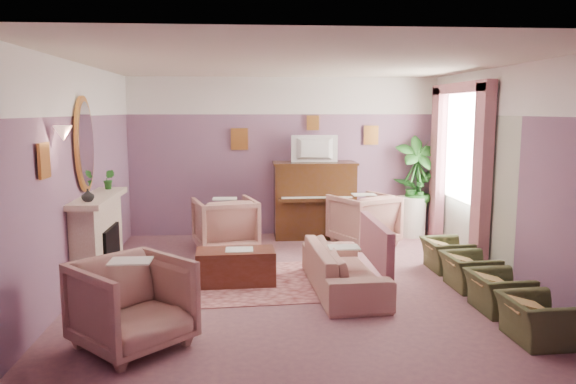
{
  "coord_description": "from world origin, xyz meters",
  "views": [
    {
      "loc": [
        -0.69,
        -6.97,
        2.22
      ],
      "look_at": [
        -0.14,
        0.4,
        1.14
      ],
      "focal_mm": 35.0,
      "sensor_mm": 36.0,
      "label": 1
    }
  ],
  "objects": [
    {
      "name": "floor",
      "position": [
        0.0,
        0.0,
        0.0
      ],
      "size": [
        5.5,
        6.0,
        0.01
      ],
      "primitive_type": "cube",
      "color": "#82555D",
      "rests_on": "ground"
    },
    {
      "name": "ceiling",
      "position": [
        0.0,
        0.0,
        2.8
      ],
      "size": [
        5.5,
        6.0,
        0.01
      ],
      "primitive_type": "cube",
      "color": "beige",
      "rests_on": "wall_back"
    },
    {
      "name": "wall_back",
      "position": [
        0.0,
        3.0,
        1.4
      ],
      "size": [
        5.5,
        0.02,
        2.8
      ],
      "primitive_type": "cube",
      "color": "#644E71",
      "rests_on": "floor"
    },
    {
      "name": "wall_front",
      "position": [
        0.0,
        -3.0,
        1.4
      ],
      "size": [
        5.5,
        0.02,
        2.8
      ],
      "primitive_type": "cube",
      "color": "#644E71",
      "rests_on": "floor"
    },
    {
      "name": "wall_left",
      "position": [
        -2.75,
        0.0,
        1.4
      ],
      "size": [
        0.02,
        6.0,
        2.8
      ],
      "primitive_type": "cube",
      "color": "#644E71",
      "rests_on": "floor"
    },
    {
      "name": "wall_right",
      "position": [
        2.75,
        0.0,
        1.4
      ],
      "size": [
        0.02,
        6.0,
        2.8
      ],
      "primitive_type": "cube",
      "color": "#644E71",
      "rests_on": "floor"
    },
    {
      "name": "picture_rail_band",
      "position": [
        0.0,
        2.99,
        2.47
      ],
      "size": [
        5.5,
        0.01,
        0.65
      ],
      "primitive_type": "cube",
      "color": "white",
      "rests_on": "wall_back"
    },
    {
      "name": "stripe_panel",
      "position": [
        2.73,
        1.3,
        1.07
      ],
      "size": [
        0.01,
        3.0,
        2.15
      ],
      "primitive_type": "cube",
      "color": "#B1B8A3",
      "rests_on": "wall_right"
    },
    {
      "name": "fireplace_surround",
      "position": [
        -2.59,
        0.2,
        0.55
      ],
      "size": [
        0.3,
        1.4,
        1.1
      ],
      "primitive_type": "cube",
      "color": "beige",
      "rests_on": "floor"
    },
    {
      "name": "fireplace_inset",
      "position": [
        -2.49,
        0.2,
        0.4
      ],
      "size": [
        0.18,
        0.72,
        0.68
      ],
      "primitive_type": "cube",
      "color": "black",
      "rests_on": "floor"
    },
    {
      "name": "fire_ember",
      "position": [
        -2.45,
        0.2,
        0.22
      ],
      "size": [
        0.06,
        0.54,
        0.1
      ],
      "primitive_type": "cube",
      "color": "#FF5D30",
      "rests_on": "floor"
    },
    {
      "name": "mantel_shelf",
      "position": [
        -2.56,
        0.2,
        1.12
      ],
      "size": [
        0.4,
        1.55,
        0.07
      ],
      "primitive_type": "cube",
      "color": "beige",
      "rests_on": "fireplace_surround"
    },
    {
      "name": "hearth",
      "position": [
        -2.39,
        0.2,
        0.01
      ],
      "size": [
        0.55,
        1.5,
        0.02
      ],
      "primitive_type": "cube",
      "color": "beige",
      "rests_on": "floor"
    },
    {
      "name": "mirror_frame",
      "position": [
        -2.7,
        0.2,
        1.8
      ],
      "size": [
        0.04,
        0.72,
        1.2
      ],
      "primitive_type": "ellipsoid",
      "color": "gold",
      "rests_on": "wall_left"
    },
    {
      "name": "mirror_glass",
      "position": [
        -2.67,
        0.2,
        1.8
      ],
      "size": [
        0.01,
        0.6,
        1.06
      ],
      "primitive_type": "ellipsoid",
      "color": "white",
      "rests_on": "wall_left"
    },
    {
      "name": "sconce_shade",
      "position": [
        -2.62,
        -0.85,
        1.98
      ],
      "size": [
        0.2,
        0.2,
        0.16
      ],
      "primitive_type": "cone",
      "color": "#DCA18B",
      "rests_on": "wall_left"
    },
    {
      "name": "piano",
      "position": [
        0.5,
        2.68,
        0.65
      ],
      "size": [
        1.4,
        0.6,
        1.3
      ],
      "primitive_type": "cube",
      "color": "#3B2211",
      "rests_on": "floor"
    },
    {
      "name": "piano_keyshelf",
      "position": [
        0.5,
        2.33,
        0.72
      ],
      "size": [
        1.3,
        0.12,
        0.06
      ],
      "primitive_type": "cube",
      "color": "#3B2211",
      "rests_on": "piano"
    },
    {
      "name": "piano_keys",
      "position": [
        0.5,
        2.33,
        0.76
      ],
      "size": [
        1.2,
        0.08,
        0.02
      ],
      "primitive_type": "cube",
      "color": "white",
      "rests_on": "piano"
    },
    {
      "name": "piano_top",
      "position": [
        0.5,
        2.68,
        1.31
      ],
      "size": [
        1.45,
        0.65,
        0.04
      ],
      "primitive_type": "cube",
      "color": "#3B2211",
      "rests_on": "piano"
    },
    {
      "name": "television",
      "position": [
        0.5,
        2.63,
        1.6
      ],
      "size": [
        0.8,
        0.12,
        0.48
      ],
      "primitive_type": "imported",
      "color": "black",
      "rests_on": "piano"
    },
    {
      "name": "print_back_left",
      "position": [
        -0.8,
        2.96,
        1.72
      ],
      "size": [
        0.3,
        0.03,
        0.38
      ],
      "primitive_type": "cube",
      "color": "gold",
      "rests_on": "wall_back"
    },
    {
      "name": "print_back_right",
      "position": [
        1.55,
        2.96,
        1.78
      ],
      "size": [
        0.26,
        0.03,
        0.34
      ],
      "primitive_type": "cube",
      "color": "gold",
      "rests_on": "wall_back"
    },
    {
      "name": "print_back_mid",
      "position": [
        0.5,
        2.96,
        2.0
      ],
      "size": [
        0.22,
        0.03,
        0.26
      ],
      "primitive_type": "cube",
      "color": "gold",
      "rests_on": "wall_back"
    },
    {
      "name": "print_left_wall",
      "position": [
        -2.71,
        -1.2,
        1.72
      ],
      "size": [
        0.03,
        0.28,
        0.36
      ],
      "primitive_type": "cube",
      "color": "gold",
      "rests_on": "wall_left"
    },
    {
      "name": "window_blind",
      "position": [
        2.7,
        1.55,
        1.7
      ],
      "size": [
        0.03,
        1.4,
        1.8
      ],
      "primitive_type": "cube",
      "color": "white",
      "rests_on": "wall_right"
    },
    {
      "name": "curtain_left",
      "position": [
        2.62,
        0.63,
        1.3
      ],
      "size": [
        0.16,
        0.34,
        2.6
      ],
      "primitive_type": "cube",
      "color": "#A25F6C",
      "rests_on": "floor"
    },
    {
      "name": "curtain_right",
      "position": [
        2.62,
        2.47,
        1.3
      ],
      "size": [
        0.16,
        0.34,
        2.6
      ],
      "primitive_type": "cube",
      "color": "#A25F6C",
      "rests_on": "floor"
    },
    {
      "name": "pelmet",
      "position": [
        2.62,
        1.55,
        2.56
      ],
      "size": [
        0.16,
        2.2,
        0.16
      ],
      "primitive_type": "cube",
      "color": "#A25F6C",
      "rests_on": "wall_right"
    },
    {
      "name": "mantel_plant",
      "position": [
        -2.55,
        0.75,
        1.29
      ],
      "size": [
        0.16,
        0.16,
        0.28
      ],
      "primitive_type": "imported",
      "color": "#1F5B1D",
      "rests_on": "mantel_shelf"
    },
    {
      "name": "mantel_vase",
      "position": [
        -2.55,
        -0.3,
        1.23
      ],
      "size": [
        0.16,
        0.16,
        0.16
      ],
      "primitive_type": "imported",
      "color": "white",
      "rests_on": "mantel_shelf"
    },
    {
      "name": "area_rug",
      "position": [
        -0.78,
        0.07,
        0.01
      ],
      "size": [
        2.62,
        1.97,
        0.01
      ],
      "primitive_type": "cube",
      "rotation": [
        0.0,
        0.0,
        0.07
      ],
      "color": "#A55F60",
      "rests_on": "floor"
    },
    {
      "name": "coffee_table",
      "position": [
        -0.84,
        0.05,
        0.23
      ],
      "size": [
        1.02,
        0.54,
        0.45
      ],
      "primitive_type": "cube",
      "rotation": [
        0.0,
        0.0,
        0.04
      ],
      "color": "#502519",
      "rests_on": "floor"
    },
    {
      "name": "table_paper",
      "position": [
        -0.79,
        0.05,
        0.46
      ],
      "size": [
        0.35,
        0.28,
        0.01
      ],
      "primitive_type": "cube",
      "color": "silver",
      "rests_on": "coffee_table"
    },
    {
      "name": "sofa",
      "position": [
        0.5,
        -0.3,
        0.39
      ],
      "size": [
        0.64,
        1.92,
        0.77
      ],
      "primitive_type": "imported",
      "color": "tan",
      "rests_on": "floor"
    },
    {
      "name": "sofa_throw",
      "position": [
        0.9,
        -0.3,
        0.6
      ],
      "size": [
        0.1,
        1.45,
        0.53
      ],
      "primitive_type": "cube",
      "color": "#A25F6C",
      "rests_on": "sofa"
    },
    {
      "name": "floral_armchair_left",
      "position": [
        -1.03,
        1.8,
        0.47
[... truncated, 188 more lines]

